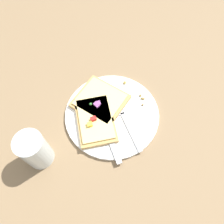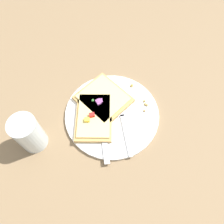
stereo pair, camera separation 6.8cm
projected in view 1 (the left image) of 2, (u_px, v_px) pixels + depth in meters
ground_plane at (112, 115)px, 0.70m from camera, size 4.00×4.00×0.00m
plate at (112, 114)px, 0.70m from camera, size 0.30×0.30×0.01m
fork at (123, 118)px, 0.68m from camera, size 0.21×0.09×0.01m
knife at (109, 135)px, 0.65m from camera, size 0.21×0.10×0.01m
pizza_slice_main at (101, 100)px, 0.70m from camera, size 0.18×0.17×0.03m
pizza_slice_corner at (95, 120)px, 0.67m from camera, size 0.20×0.18×0.03m
crumb_scatter at (136, 93)px, 0.72m from camera, size 0.11×0.03×0.01m
drinking_glass at (35, 150)px, 0.58m from camera, size 0.08×0.08×0.13m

